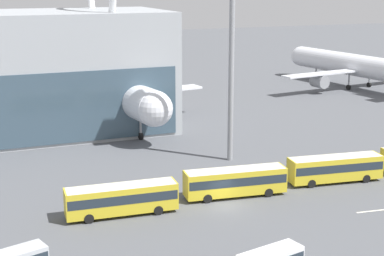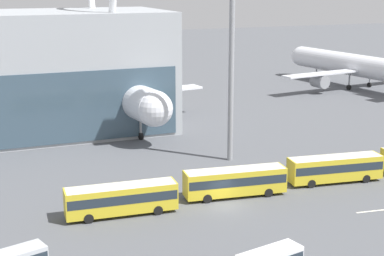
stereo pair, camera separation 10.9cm
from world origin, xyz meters
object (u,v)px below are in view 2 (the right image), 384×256
object	(u,v)px
shuttle_bus_1	(235,180)
airliner_parked_remote	(358,66)
floodlight_mast	(232,28)
airliner_at_gate_far	(111,91)
shuttle_bus_0	(121,198)
shuttle_bus_2	(335,167)

from	to	relation	value
shuttle_bus_1	airliner_parked_remote	bearing A→B (deg)	49.66
airliner_parked_remote	floodlight_mast	world-z (taller)	floodlight_mast
airliner_parked_remote	floodlight_mast	bearing A→B (deg)	119.92
airliner_at_gate_far	floodlight_mast	bearing A→B (deg)	12.64
airliner_at_gate_far	shuttle_bus_0	size ratio (longest dim) A/B	3.13
airliner_at_gate_far	shuttle_bus_1	distance (m)	38.68
shuttle_bus_0	shuttle_bus_2	xyz separation A→B (m)	(26.49, 0.49, 0.00)
floodlight_mast	airliner_parked_remote	bearing A→B (deg)	38.04
airliner_parked_remote	shuttle_bus_1	size ratio (longest dim) A/B	3.62
floodlight_mast	shuttle_bus_1	bearing A→B (deg)	-112.81
airliner_parked_remote	shuttle_bus_0	bearing A→B (deg)	119.28
airliner_parked_remote	shuttle_bus_1	distance (m)	75.98
airliner_at_gate_far	airliner_parked_remote	distance (m)	61.45
shuttle_bus_0	shuttle_bus_1	world-z (taller)	same
airliner_at_gate_far	floodlight_mast	size ratio (longest dim) A/B	1.25
shuttle_bus_1	floodlight_mast	bearing A→B (deg)	73.71
airliner_at_gate_far	shuttle_bus_2	xyz separation A→B (m)	(17.76, -38.28, -3.89)
airliner_parked_remote	floodlight_mast	distance (m)	64.76
airliner_at_gate_far	airliner_parked_remote	size ratio (longest dim) A/B	0.86
floodlight_mast	airliner_at_gate_far	bearing A→B (deg)	111.24
airliner_parked_remote	shuttle_bus_1	xyz separation A→B (m)	(-55.39, -51.91, -3.14)
shuttle_bus_1	shuttle_bus_0	bearing A→B (deg)	-171.08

